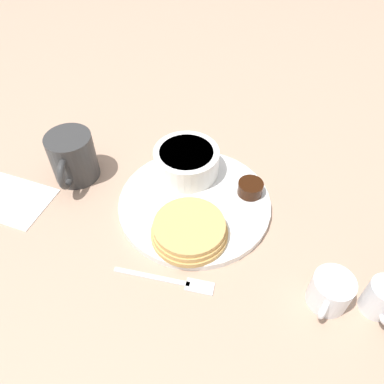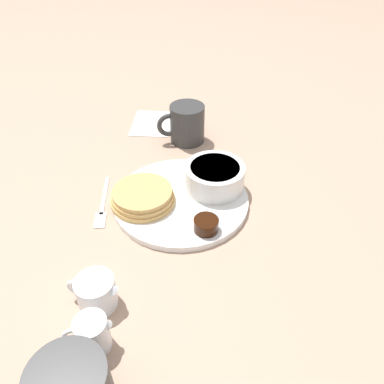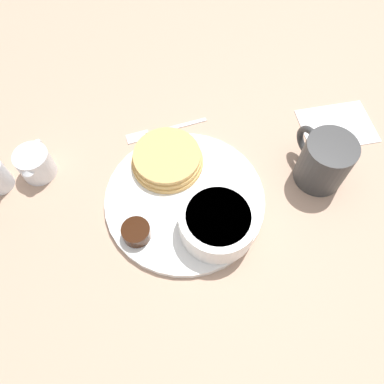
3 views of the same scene
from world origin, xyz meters
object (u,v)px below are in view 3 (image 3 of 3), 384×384
coffee_mug (324,161)px  plate (185,199)px  bowl (218,222)px  fork (157,132)px  creamer_pitcher_near (35,163)px

coffee_mug → plate: bearing=175.8°
plate → coffee_mug: bearing=-4.2°
bowl → fork: size_ratio=0.77×
plate → fork: size_ratio=1.71×
coffee_mug → creamer_pitcher_near: size_ratio=1.42×
coffee_mug → fork: size_ratio=0.74×
bowl → creamer_pitcher_near: 0.31m
bowl → coffee_mug: 0.20m
plate → coffee_mug: coffee_mug is taller
bowl → creamer_pitcher_near: bearing=143.0°
creamer_pitcher_near → coffee_mug: bearing=-17.4°
bowl → fork: bearing=100.9°
coffee_mug → fork: (-0.23, 0.16, -0.04)m
fork → plate: bearing=-86.4°
plate → coffee_mug: (0.22, -0.02, 0.04)m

